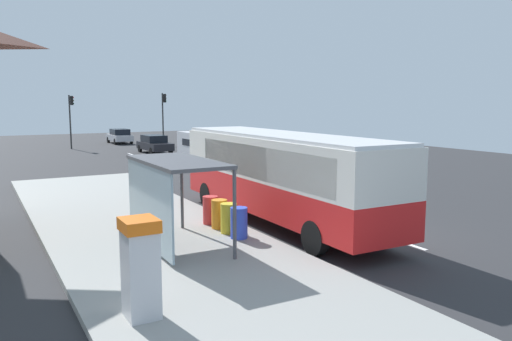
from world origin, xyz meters
TOP-DOWN VIEW (x-y plane):
  - ground_plane at (0.00, 14.00)m, footprint 56.00×92.00m
  - sidewalk_platform at (-6.40, 2.00)m, footprint 6.20×30.00m
  - lane_stripe_seg_1 at (0.25, -1.00)m, footprint 0.16×2.20m
  - lane_stripe_seg_2 at (0.25, 4.00)m, footprint 0.16×2.20m
  - lane_stripe_seg_3 at (0.25, 9.00)m, footprint 0.16×2.20m
  - lane_stripe_seg_4 at (0.25, 14.00)m, footprint 0.16×2.20m
  - lane_stripe_seg_5 at (0.25, 19.00)m, footprint 0.16×2.20m
  - lane_stripe_seg_6 at (0.25, 24.00)m, footprint 0.16×2.20m
  - lane_stripe_seg_7 at (0.25, 29.00)m, footprint 0.16×2.20m
  - bus at (-1.71, 2.86)m, footprint 2.62×11.03m
  - white_van at (2.20, 18.31)m, footprint 2.06×5.21m
  - sedan_near at (2.30, 29.21)m, footprint 1.95×4.45m
  - sedan_far at (2.30, 40.75)m, footprint 1.84×4.40m
  - ticket_machine at (-8.46, -2.89)m, footprint 0.66×0.76m
  - recycling_bin_blue at (-4.20, 1.22)m, footprint 0.52×0.52m
  - recycling_bin_yellow at (-4.20, 1.92)m, footprint 0.52×0.52m
  - recycling_bin_orange at (-4.20, 2.62)m, footprint 0.52×0.52m
  - recycling_bin_red at (-4.20, 3.32)m, footprint 0.52×0.52m
  - traffic_light_near_side at (5.50, 35.94)m, footprint 0.49×0.28m
  - traffic_light_far_side at (-3.10, 36.74)m, footprint 0.49×0.28m
  - bus_shelter at (-6.41, 1.34)m, footprint 1.80×4.00m

SIDE VIEW (x-z plane):
  - ground_plane at x=0.00m, z-range -0.04..0.00m
  - lane_stripe_seg_1 at x=0.25m, z-range 0.00..0.01m
  - lane_stripe_seg_2 at x=0.25m, z-range 0.00..0.01m
  - lane_stripe_seg_3 at x=0.25m, z-range 0.00..0.01m
  - lane_stripe_seg_4 at x=0.25m, z-range 0.00..0.01m
  - lane_stripe_seg_5 at x=0.25m, z-range 0.00..0.01m
  - lane_stripe_seg_6 at x=0.25m, z-range 0.00..0.01m
  - lane_stripe_seg_7 at x=0.25m, z-range 0.00..0.01m
  - sidewalk_platform at x=-6.40m, z-range 0.00..0.18m
  - recycling_bin_blue at x=-4.20m, z-range 0.18..1.13m
  - recycling_bin_yellow at x=-4.20m, z-range 0.18..1.13m
  - recycling_bin_orange at x=-4.20m, z-range 0.18..1.13m
  - recycling_bin_red at x=-4.20m, z-range 0.18..1.13m
  - sedan_near at x=2.30m, z-range 0.03..1.55m
  - sedan_far at x=2.30m, z-range 0.03..1.55m
  - ticket_machine at x=-8.46m, z-range 0.20..2.14m
  - white_van at x=2.20m, z-range 0.19..2.49m
  - bus at x=-1.71m, z-range 0.24..3.45m
  - bus_shelter at x=-6.41m, z-range 0.85..3.35m
  - traffic_light_far_side at x=-3.10m, z-range 0.82..5.76m
  - traffic_light_near_side at x=5.50m, z-range 0.84..6.02m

